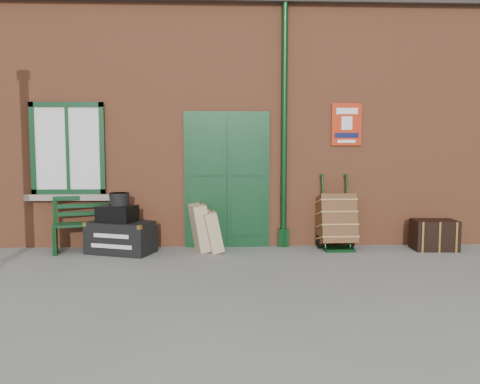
{
  "coord_description": "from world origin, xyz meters",
  "views": [
    {
      "loc": [
        -0.37,
        -6.32,
        1.61
      ],
      "look_at": [
        -0.11,
        0.6,
        1.0
      ],
      "focal_mm": 35.0,
      "sensor_mm": 36.0,
      "label": 1
    }
  ],
  "objects_px": {
    "houdini_trunk": "(121,237)",
    "porter_trolley": "(336,221)",
    "bench": "(101,222)",
    "dark_trunk": "(434,235)"
  },
  "relations": [
    {
      "from": "houdini_trunk",
      "to": "porter_trolley",
      "type": "distance_m",
      "value": 3.49
    },
    {
      "from": "bench",
      "to": "dark_trunk",
      "type": "relative_size",
      "value": 2.27
    },
    {
      "from": "bench",
      "to": "houdini_trunk",
      "type": "bearing_deg",
      "value": -54.14
    },
    {
      "from": "bench",
      "to": "porter_trolley",
      "type": "xyz_separation_m",
      "value": [
        3.85,
        -0.09,
        0.01
      ]
    },
    {
      "from": "porter_trolley",
      "to": "dark_trunk",
      "type": "relative_size",
      "value": 1.77
    },
    {
      "from": "houdini_trunk",
      "to": "dark_trunk",
      "type": "height_order",
      "value": "houdini_trunk"
    },
    {
      "from": "dark_trunk",
      "to": "bench",
      "type": "bearing_deg",
      "value": -178.69
    },
    {
      "from": "bench",
      "to": "porter_trolley",
      "type": "height_order",
      "value": "porter_trolley"
    },
    {
      "from": "houdini_trunk",
      "to": "dark_trunk",
      "type": "xyz_separation_m",
      "value": [
        5.05,
        0.06,
        -0.01
      ]
    },
    {
      "from": "bench",
      "to": "houdini_trunk",
      "type": "xyz_separation_m",
      "value": [
        0.38,
        -0.3,
        -0.21
      ]
    }
  ]
}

